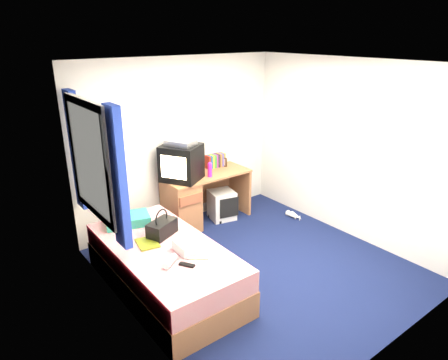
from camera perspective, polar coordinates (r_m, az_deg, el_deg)
ground at (r=5.01m, az=4.78°, el=-12.23°), size 3.40×3.40×0.00m
room_shell at (r=4.40m, az=5.33°, el=3.90°), size 3.40×3.40×3.40m
bed at (r=4.53m, az=-8.41°, el=-12.23°), size 1.01×2.00×0.54m
pillow at (r=4.91m, az=-13.58°, el=-5.54°), size 0.58×0.46×0.11m
desk at (r=5.82m, az=-4.77°, el=-2.82°), size 1.30×0.55×0.75m
storage_cube at (r=6.09m, az=-0.32°, el=-3.55°), size 0.42×0.42×0.44m
crt_tv at (r=5.54m, az=-6.11°, el=2.50°), size 0.66×0.67×0.50m
vcr at (r=5.47m, az=-6.20°, el=5.35°), size 0.41×0.46×0.07m
book_row at (r=6.09m, az=-1.26°, el=2.78°), size 0.31×0.13×0.20m
picture_frame at (r=6.13m, az=-0.03°, el=2.63°), size 0.04×0.12×0.14m
pink_water_bottle at (r=5.67m, az=-2.05°, el=1.41°), size 0.08×0.08×0.19m
aerosol_can at (r=5.82m, az=-3.85°, el=1.87°), size 0.06×0.06×0.19m
handbag at (r=4.56m, az=-8.85°, el=-6.75°), size 0.40×0.32×0.32m
towel at (r=4.26m, az=-4.71°, el=-9.21°), size 0.33×0.28×0.11m
magazine at (r=4.45m, az=-10.89°, el=-8.84°), size 0.26×0.31×0.01m
water_bottle at (r=4.04m, az=-7.71°, el=-11.43°), size 0.20×0.17×0.07m
colour_swatch_fan at (r=4.13m, az=-3.78°, el=-11.01°), size 0.21×0.18×0.01m
remote_control at (r=4.02m, az=-5.32°, el=-11.98°), size 0.13×0.16×0.02m
window_assembly at (r=4.39m, az=-18.16°, el=2.46°), size 0.11×1.42×1.40m
white_heels at (r=6.24m, az=10.01°, el=-5.08°), size 0.14×0.30×0.09m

